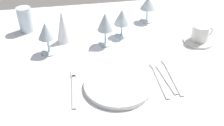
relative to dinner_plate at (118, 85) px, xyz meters
name	(u,v)px	position (x,y,z in m)	size (l,w,h in m)	color
dining_table	(105,68)	(-0.01, 0.23, -0.09)	(1.80, 1.11, 0.74)	white
dinner_plate	(118,85)	(0.00, 0.00, 0.00)	(0.25, 0.25, 0.02)	white
fork_outer	(74,86)	(-0.16, 0.03, -0.01)	(0.03, 0.21, 0.00)	beige
spoon_soup	(157,74)	(0.16, 0.04, -0.01)	(0.03, 0.22, 0.01)	beige
spoon_dessert	(161,72)	(0.18, 0.05, -0.01)	(0.03, 0.21, 0.01)	beige
spoon_tea	(170,71)	(0.21, 0.05, -0.01)	(0.03, 0.23, 0.01)	beige
saucer_left	(198,41)	(0.43, 0.24, 0.00)	(0.14, 0.14, 0.01)	white
coffee_cup_left	(200,33)	(0.43, 0.24, 0.04)	(0.10, 0.07, 0.07)	white
wine_glass_centre	(122,18)	(0.09, 0.36, 0.08)	(0.07, 0.07, 0.13)	silver
wine_glass_left	(105,23)	(0.00, 0.30, 0.10)	(0.07, 0.07, 0.15)	silver
wine_glass_right	(148,4)	(0.26, 0.49, 0.08)	(0.08, 0.08, 0.13)	silver
wine_glass_far	(46,32)	(-0.24, 0.27, 0.09)	(0.07, 0.07, 0.14)	silver
drink_tumbler	(25,19)	(-0.35, 0.50, 0.05)	(0.07, 0.07, 0.12)	silver
napkin_folded	(63,27)	(-0.18, 0.36, 0.07)	(0.06, 0.06, 0.15)	white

